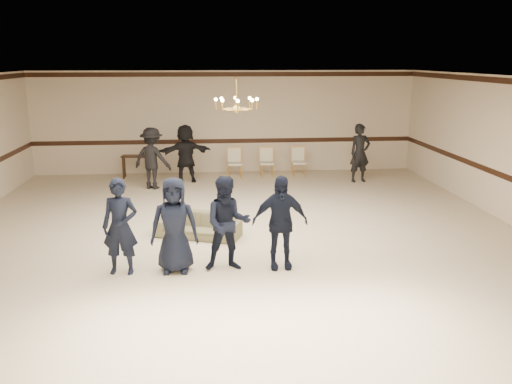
# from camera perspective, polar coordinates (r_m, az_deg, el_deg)

# --- Properties ---
(room) EXTENTS (12.01, 14.01, 3.21)m
(room) POSITION_cam_1_polar(r_m,az_deg,el_deg) (10.40, -1.68, 2.96)
(room) COLOR beige
(room) RESTS_ON ground
(chair_rail) EXTENTS (12.00, 0.02, 0.14)m
(chair_rail) POSITION_cam_1_polar(r_m,az_deg,el_deg) (17.38, -3.19, 5.36)
(chair_rail) COLOR black
(chair_rail) RESTS_ON wall_back
(crown_molding) EXTENTS (12.00, 0.02, 0.14)m
(crown_molding) POSITION_cam_1_polar(r_m,az_deg,el_deg) (17.20, -3.28, 12.22)
(crown_molding) COLOR black
(crown_molding) RESTS_ON wall_back
(chandelier) EXTENTS (0.94, 0.94, 0.89)m
(chandelier) POSITION_cam_1_polar(r_m,az_deg,el_deg) (11.23, -2.07, 10.33)
(chandelier) COLOR gold
(chandelier) RESTS_ON ceiling
(boy_a) EXTENTS (0.64, 0.46, 1.65)m
(boy_a) POSITION_cam_1_polar(r_m,az_deg,el_deg) (9.39, -14.06, -3.55)
(boy_a) COLOR black
(boy_a) RESTS_ON floor
(boy_b) EXTENTS (0.81, 0.53, 1.65)m
(boy_b) POSITION_cam_1_polar(r_m,az_deg,el_deg) (9.30, -8.56, -3.46)
(boy_b) COLOR black
(boy_b) RESTS_ON floor
(boy_c) EXTENTS (0.81, 0.64, 1.65)m
(boy_c) POSITION_cam_1_polar(r_m,az_deg,el_deg) (9.29, -3.00, -3.34)
(boy_c) COLOR black
(boy_c) RESTS_ON floor
(boy_d) EXTENTS (0.97, 0.42, 1.65)m
(boy_d) POSITION_cam_1_polar(r_m,az_deg,el_deg) (9.36, 2.52, -3.19)
(boy_d) COLOR black
(boy_d) RESTS_ON floor
(settee) EXTENTS (1.84, 1.22, 0.50)m
(settee) POSITION_cam_1_polar(r_m,az_deg,el_deg) (11.20, -6.08, -3.45)
(settee) COLOR #6E6749
(settee) RESTS_ON floor
(adult_left) EXTENTS (1.27, 1.05, 1.72)m
(adult_left) POSITION_cam_1_polar(r_m,az_deg,el_deg) (15.40, -10.84, 3.49)
(adult_left) COLOR black
(adult_left) RESTS_ON floor
(adult_mid) EXTENTS (1.67, 0.92, 1.72)m
(adult_mid) POSITION_cam_1_polar(r_m,az_deg,el_deg) (16.03, -7.41, 4.02)
(adult_mid) COLOR black
(adult_mid) RESTS_ON floor
(adult_right) EXTENTS (0.69, 0.52, 1.72)m
(adult_right) POSITION_cam_1_polar(r_m,az_deg,el_deg) (16.27, 10.84, 4.03)
(adult_right) COLOR black
(adult_right) RESTS_ON floor
(banquet_chair_left) EXTENTS (0.44, 0.44, 0.87)m
(banquet_chair_left) POSITION_cam_1_polar(r_m,az_deg,el_deg) (16.68, -2.28, 3.04)
(banquet_chair_left) COLOR beige
(banquet_chair_left) RESTS_ON floor
(banquet_chair_mid) EXTENTS (0.44, 0.44, 0.87)m
(banquet_chair_mid) POSITION_cam_1_polar(r_m,az_deg,el_deg) (16.77, 1.14, 3.10)
(banquet_chair_mid) COLOR beige
(banquet_chair_mid) RESTS_ON floor
(banquet_chair_right) EXTENTS (0.44, 0.44, 0.87)m
(banquet_chair_right) POSITION_cam_1_polar(r_m,az_deg,el_deg) (16.91, 4.52, 3.15)
(banquet_chair_right) COLOR beige
(banquet_chair_right) RESTS_ON floor
(console_table) EXTENTS (0.85, 0.42, 0.69)m
(console_table) POSITION_cam_1_polar(r_m,az_deg,el_deg) (17.00, -12.47, 2.62)
(console_table) COLOR #351F11
(console_table) RESTS_ON floor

